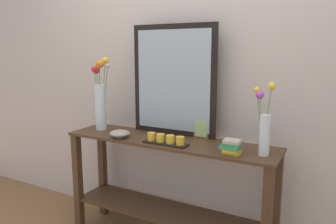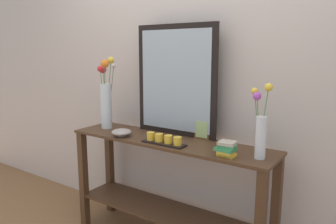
{
  "view_description": "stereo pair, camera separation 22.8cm",
  "coord_description": "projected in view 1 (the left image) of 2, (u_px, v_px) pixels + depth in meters",
  "views": [
    {
      "loc": [
        1.07,
        -1.97,
        1.44
      ],
      "look_at": [
        0.0,
        0.0,
        1.02
      ],
      "focal_mm": 34.73,
      "sensor_mm": 36.0,
      "label": 1
    },
    {
      "loc": [
        1.27,
        -1.85,
        1.44
      ],
      "look_at": [
        0.0,
        0.0,
        1.02
      ],
      "focal_mm": 34.73,
      "sensor_mm": 36.0,
      "label": 2
    }
  ],
  "objects": [
    {
      "name": "candle_tray",
      "position": [
        165.0,
        140.0,
        2.2
      ],
      "size": [
        0.32,
        0.09,
        0.07
      ],
      "color": "black",
      "rests_on": "console_table"
    },
    {
      "name": "picture_frame_small",
      "position": [
        201.0,
        129.0,
        2.34
      ],
      "size": [
        0.11,
        0.01,
        0.14
      ],
      "color": "brown",
      "rests_on": "console_table"
    },
    {
      "name": "wall_back",
      "position": [
        187.0,
        64.0,
        2.49
      ],
      "size": [
        6.4,
        0.08,
        2.7
      ],
      "primitive_type": "cube",
      "color": "beige",
      "rests_on": "ground"
    },
    {
      "name": "book_stack",
      "position": [
        231.0,
        147.0,
        1.98
      ],
      "size": [
        0.12,
        0.1,
        0.09
      ],
      "color": "gold",
      "rests_on": "console_table"
    },
    {
      "name": "vase_right",
      "position": [
        264.0,
        125.0,
        1.95
      ],
      "size": [
        0.14,
        0.13,
        0.44
      ],
      "color": "silver",
      "rests_on": "console_table"
    },
    {
      "name": "console_table",
      "position": [
        168.0,
        180.0,
        2.37
      ],
      "size": [
        1.56,
        0.38,
        0.82
      ],
      "color": "#472D1C",
      "rests_on": "ground"
    },
    {
      "name": "mirror_leaning",
      "position": [
        173.0,
        81.0,
        2.4
      ],
      "size": [
        0.67,
        0.03,
        0.82
      ],
      "color": "black",
      "rests_on": "console_table"
    },
    {
      "name": "tall_vase_left",
      "position": [
        100.0,
        98.0,
        2.58
      ],
      "size": [
        0.18,
        0.17,
        0.58
      ],
      "color": "silver",
      "rests_on": "console_table"
    },
    {
      "name": "decorative_bowl",
      "position": [
        120.0,
        133.0,
        2.37
      ],
      "size": [
        0.15,
        0.15,
        0.06
      ],
      "color": "#9E9389",
      "rests_on": "console_table"
    }
  ]
}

